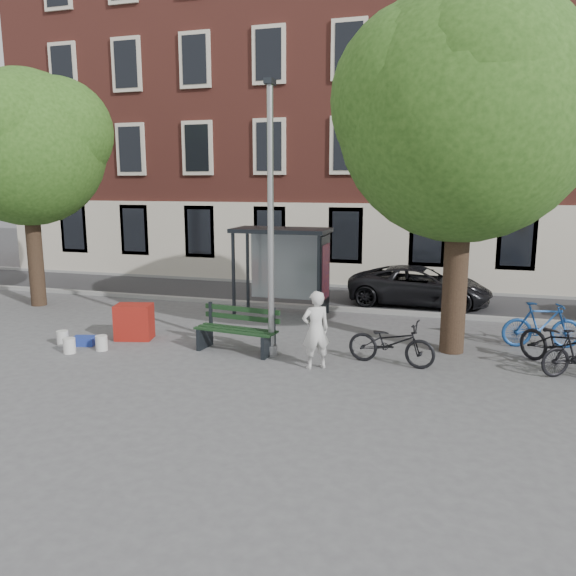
% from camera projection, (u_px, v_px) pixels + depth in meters
% --- Properties ---
extents(ground, '(90.00, 90.00, 0.00)m').
position_uv_depth(ground, '(271.00, 355.00, 13.02)').
color(ground, '#4C4C4F').
rests_on(ground, ground).
extents(road, '(40.00, 4.00, 0.01)m').
position_uv_depth(road, '(334.00, 297.00, 19.61)').
color(road, '#28282B').
rests_on(road, ground).
extents(curb_near, '(40.00, 0.25, 0.12)m').
position_uv_depth(curb_near, '(321.00, 308.00, 17.72)').
color(curb_near, gray).
rests_on(curb_near, ground).
extents(curb_far, '(40.00, 0.25, 0.12)m').
position_uv_depth(curb_far, '(345.00, 286.00, 21.48)').
color(curb_far, gray).
rests_on(curb_far, ground).
extents(building_row, '(30.00, 8.00, 14.00)m').
position_uv_depth(building_row, '(366.00, 110.00, 23.98)').
color(building_row, brown).
rests_on(building_row, ground).
extents(lamppost, '(0.28, 0.35, 6.11)m').
position_uv_depth(lamppost, '(271.00, 235.00, 12.51)').
color(lamppost, '#9EA0A3').
rests_on(lamppost, ground).
extents(tree_right, '(5.76, 5.60, 8.20)m').
position_uv_depth(tree_right, '(465.00, 104.00, 12.16)').
color(tree_right, black).
rests_on(tree_right, ground).
extents(tree_left, '(5.18, 4.86, 7.40)m').
position_uv_depth(tree_left, '(23.00, 141.00, 17.30)').
color(tree_left, black).
rests_on(tree_left, ground).
extents(bus_shelter, '(2.85, 1.45, 2.62)m').
position_uv_depth(bus_shelter, '(295.00, 252.00, 16.70)').
color(bus_shelter, '#1E2328').
rests_on(bus_shelter, ground).
extents(painter, '(0.74, 0.69, 1.70)m').
position_uv_depth(painter, '(316.00, 330.00, 11.95)').
color(painter, silver).
rests_on(painter, ground).
extents(bench, '(2.06, 0.89, 1.03)m').
position_uv_depth(bench, '(237.00, 332.00, 13.24)').
color(bench, '#1E2328').
rests_on(bench, ground).
extents(bike_a, '(2.00, 0.95, 1.01)m').
position_uv_depth(bike_a, '(391.00, 342.00, 12.24)').
color(bike_a, black).
rests_on(bike_a, ground).
extents(bike_b, '(1.93, 0.86, 1.12)m').
position_uv_depth(bike_b, '(542.00, 325.00, 13.52)').
color(bike_b, navy).
rests_on(bike_b, ground).
extents(bike_c, '(2.01, 2.03, 1.11)m').
position_uv_depth(bike_c, '(562.00, 344.00, 11.96)').
color(bike_c, black).
rests_on(bike_c, ground).
extents(car_dark, '(4.60, 2.20, 1.27)m').
position_uv_depth(car_dark, '(419.00, 286.00, 18.33)').
color(car_dark, black).
rests_on(car_dark, ground).
extents(red_stand, '(1.02, 0.81, 0.90)m').
position_uv_depth(red_stand, '(134.00, 322.00, 14.30)').
color(red_stand, maroon).
rests_on(red_stand, ground).
extents(blue_crate, '(0.63, 0.53, 0.20)m').
position_uv_depth(blue_crate, '(84.00, 341.00, 13.84)').
color(blue_crate, navy).
rests_on(blue_crate, ground).
extents(bucket_a, '(0.31, 0.31, 0.36)m').
position_uv_depth(bucket_a, '(101.00, 343.00, 13.36)').
color(bucket_a, silver).
rests_on(bucket_a, ground).
extents(bucket_b, '(0.30, 0.30, 0.36)m').
position_uv_depth(bucket_b, '(69.00, 346.00, 13.15)').
color(bucket_b, silver).
rests_on(bucket_b, ground).
extents(bucket_c, '(0.37, 0.37, 0.36)m').
position_uv_depth(bucket_c, '(63.00, 338.00, 13.80)').
color(bucket_c, silver).
rests_on(bucket_c, ground).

